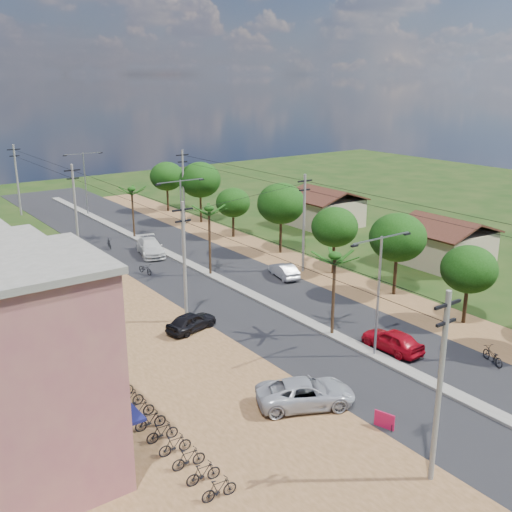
{
  "coord_description": "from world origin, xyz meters",
  "views": [
    {
      "loc": [
        -26.66,
        -23.82,
        17.36
      ],
      "look_at": [
        1.08,
        14.49,
        3.0
      ],
      "focal_mm": 42.0,
      "sensor_mm": 36.0,
      "label": 1
    }
  ],
  "objects_px": {
    "car_white_far": "(150,248)",
    "car_parked_dark": "(191,322)",
    "car_parked_silver": "(306,394)",
    "roadside_sign": "(384,421)",
    "car_red_near": "(392,341)",
    "moto_rider_east": "(493,356)",
    "car_silver_mid": "(284,271)",
    "parked_scooter_row": "(156,426)"
  },
  "relations": [
    {
      "from": "moto_rider_east",
      "to": "roadside_sign",
      "type": "height_order",
      "value": "moto_rider_east"
    },
    {
      "from": "car_white_far",
      "to": "car_silver_mid",
      "type": "bearing_deg",
      "value": -49.11
    },
    {
      "from": "car_white_far",
      "to": "roadside_sign",
      "type": "xyz_separation_m",
      "value": [
        -4.16,
        -34.94,
        -0.33
      ]
    },
    {
      "from": "car_parked_dark",
      "to": "moto_rider_east",
      "type": "bearing_deg",
      "value": -154.39
    },
    {
      "from": "car_parked_dark",
      "to": "moto_rider_east",
      "type": "xyz_separation_m",
      "value": [
        12.7,
        -15.46,
        -0.15
      ]
    },
    {
      "from": "car_red_near",
      "to": "moto_rider_east",
      "type": "xyz_separation_m",
      "value": [
        3.7,
        -4.92,
        -0.22
      ]
    },
    {
      "from": "car_parked_dark",
      "to": "parked_scooter_row",
      "type": "xyz_separation_m",
      "value": [
        -7.86,
        -10.12,
        -0.16
      ]
    },
    {
      "from": "car_parked_silver",
      "to": "roadside_sign",
      "type": "bearing_deg",
      "value": -129.91
    },
    {
      "from": "moto_rider_east",
      "to": "car_red_near",
      "type": "bearing_deg",
      "value": -31.06
    },
    {
      "from": "car_parked_dark",
      "to": "moto_rider_east",
      "type": "height_order",
      "value": "car_parked_dark"
    },
    {
      "from": "car_parked_dark",
      "to": "moto_rider_east",
      "type": "relative_size",
      "value": 1.98
    },
    {
      "from": "car_parked_dark",
      "to": "parked_scooter_row",
      "type": "bearing_deg",
      "value": 128.34
    },
    {
      "from": "car_red_near",
      "to": "moto_rider_east",
      "type": "distance_m",
      "value": 6.16
    },
    {
      "from": "car_silver_mid",
      "to": "parked_scooter_row",
      "type": "xyz_separation_m",
      "value": [
        -20.36,
        -15.34,
        -0.14
      ]
    },
    {
      "from": "car_white_far",
      "to": "roadside_sign",
      "type": "distance_m",
      "value": 35.19
    },
    {
      "from": "car_white_far",
      "to": "parked_scooter_row",
      "type": "distance_m",
      "value": 31.82
    },
    {
      "from": "car_parked_dark",
      "to": "parked_scooter_row",
      "type": "relative_size",
      "value": 0.32
    },
    {
      "from": "car_white_far",
      "to": "car_parked_dark",
      "type": "relative_size",
      "value": 1.38
    },
    {
      "from": "car_silver_mid",
      "to": "roadside_sign",
      "type": "bearing_deg",
      "value": 76.25
    },
    {
      "from": "car_white_far",
      "to": "moto_rider_east",
      "type": "relative_size",
      "value": 2.75
    },
    {
      "from": "car_red_near",
      "to": "car_silver_mid",
      "type": "xyz_separation_m",
      "value": [
        3.5,
        15.76,
        -0.1
      ]
    },
    {
      "from": "car_white_far",
      "to": "roadside_sign",
      "type": "bearing_deg",
      "value": -81.95
    },
    {
      "from": "car_parked_silver",
      "to": "roadside_sign",
      "type": "distance_m",
      "value": 4.44
    },
    {
      "from": "car_parked_silver",
      "to": "car_silver_mid",
      "type": "bearing_deg",
      "value": -9.8
    },
    {
      "from": "car_parked_silver",
      "to": "moto_rider_east",
      "type": "relative_size",
      "value": 2.76
    },
    {
      "from": "parked_scooter_row",
      "to": "car_parked_dark",
      "type": "bearing_deg",
      "value": 52.14
    },
    {
      "from": "roadside_sign",
      "to": "car_parked_dark",
      "type": "bearing_deg",
      "value": 78.62
    },
    {
      "from": "car_red_near",
      "to": "roadside_sign",
      "type": "relative_size",
      "value": 4.04
    },
    {
      "from": "car_red_near",
      "to": "car_parked_silver",
      "type": "bearing_deg",
      "value": 9.4
    },
    {
      "from": "car_silver_mid",
      "to": "roadside_sign",
      "type": "relative_size",
      "value": 3.62
    },
    {
      "from": "car_parked_dark",
      "to": "roadside_sign",
      "type": "bearing_deg",
      "value": 172.6
    },
    {
      "from": "car_white_far",
      "to": "car_red_near",
      "type": "bearing_deg",
      "value": -69.27
    },
    {
      "from": "car_red_near",
      "to": "car_silver_mid",
      "type": "bearing_deg",
      "value": -104.73
    },
    {
      "from": "car_white_far",
      "to": "car_parked_silver",
      "type": "height_order",
      "value": "car_white_far"
    },
    {
      "from": "car_parked_silver",
      "to": "parked_scooter_row",
      "type": "relative_size",
      "value": 0.44
    },
    {
      "from": "car_parked_silver",
      "to": "car_red_near",
      "type": "bearing_deg",
      "value": -52.83
    },
    {
      "from": "car_white_far",
      "to": "car_parked_dark",
      "type": "height_order",
      "value": "car_white_far"
    },
    {
      "from": "roadside_sign",
      "to": "parked_scooter_row",
      "type": "distance_m",
      "value": 11.57
    },
    {
      "from": "moto_rider_east",
      "to": "car_white_far",
      "type": "bearing_deg",
      "value": -56.86
    },
    {
      "from": "moto_rider_east",
      "to": "parked_scooter_row",
      "type": "bearing_deg",
      "value": 7.43
    },
    {
      "from": "car_parked_silver",
      "to": "car_parked_dark",
      "type": "bearing_deg",
      "value": 25.56
    },
    {
      "from": "car_red_near",
      "to": "car_white_far",
      "type": "relative_size",
      "value": 0.8
    }
  ]
}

